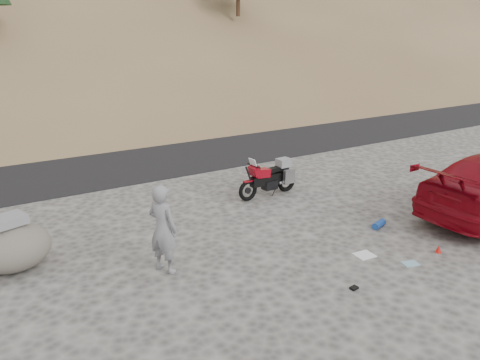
{
  "coord_description": "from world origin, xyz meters",
  "views": [
    {
      "loc": [
        -5.53,
        -7.43,
        4.48
      ],
      "look_at": [
        -0.0,
        1.66,
        1.0
      ],
      "focal_mm": 35.0,
      "sensor_mm": 36.0,
      "label": 1
    }
  ],
  "objects": [
    {
      "name": "gear_glove_a",
      "position": [
        0.06,
        -2.19,
        0.02
      ],
      "size": [
        0.16,
        0.12,
        0.04
      ],
      "primitive_type": "cube",
      "rotation": [
        0.0,
        0.0,
        0.1
      ],
      "color": "black",
      "rests_on": "ground"
    },
    {
      "name": "ground",
      "position": [
        0.0,
        0.0,
        0.0
      ],
      "size": [
        140.0,
        140.0,
        0.0
      ],
      "primitive_type": "plane",
      "color": "#464341",
      "rests_on": "ground"
    },
    {
      "name": "gear_white_cloth",
      "position": [
        1.18,
        -1.35,
        0.01
      ],
      "size": [
        0.42,
        0.38,
        0.01
      ],
      "primitive_type": "cube",
      "rotation": [
        0.0,
        0.0,
        -0.09
      ],
      "color": "white",
      "rests_on": "ground"
    },
    {
      "name": "gear_funnel",
      "position": [
        2.6,
        -2.06,
        0.08
      ],
      "size": [
        0.13,
        0.13,
        0.16
      ],
      "primitive_type": "cone",
      "rotation": [
        0.0,
        0.0,
        -0.01
      ],
      "color": "red",
      "rests_on": "ground"
    },
    {
      "name": "man",
      "position": [
        -2.58,
        0.21,
        0.0
      ],
      "size": [
        0.66,
        0.76,
        1.75
      ],
      "primitive_type": "imported",
      "rotation": [
        0.0,
        0.0,
        2.03
      ],
      "color": "gray",
      "rests_on": "ground"
    },
    {
      "name": "motorcycle",
      "position": [
        1.61,
        2.67,
        0.5
      ],
      "size": [
        1.98,
        0.66,
        1.18
      ],
      "rotation": [
        0.0,
        0.0,
        0.08
      ],
      "color": "black",
      "rests_on": "ground"
    },
    {
      "name": "gear_blue_cloth",
      "position": [
        1.7,
        -2.09,
        0.01
      ],
      "size": [
        0.36,
        0.3,
        0.01
      ],
      "primitive_type": "cube",
      "rotation": [
        0.0,
        0.0,
        -0.26
      ],
      "color": "#7DABC1",
      "rests_on": "ground"
    },
    {
      "name": "gear_blue_mat",
      "position": [
        2.51,
        -0.5,
        0.08
      ],
      "size": [
        0.44,
        0.27,
        0.16
      ],
      "primitive_type": "cylinder",
      "rotation": [
        0.0,
        1.57,
        0.29
      ],
      "color": "#194299",
      "rests_on": "ground"
    },
    {
      "name": "boulder",
      "position": [
        -5.06,
        1.77,
        0.49
      ],
      "size": [
        1.55,
        1.36,
        1.12
      ],
      "rotation": [
        0.0,
        0.0,
        0.1
      ],
      "color": "#57514A",
      "rests_on": "ground"
    },
    {
      "name": "road",
      "position": [
        0.0,
        9.0,
        0.0
      ],
      "size": [
        120.0,
        7.0,
        0.05
      ],
      "primitive_type": "cube",
      "color": "black",
      "rests_on": "ground"
    }
  ]
}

